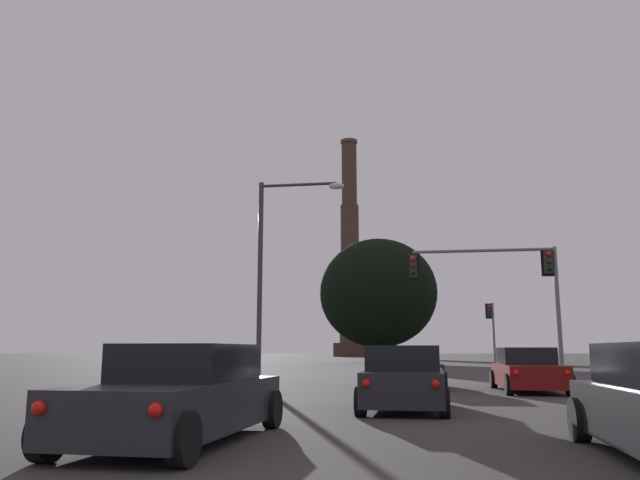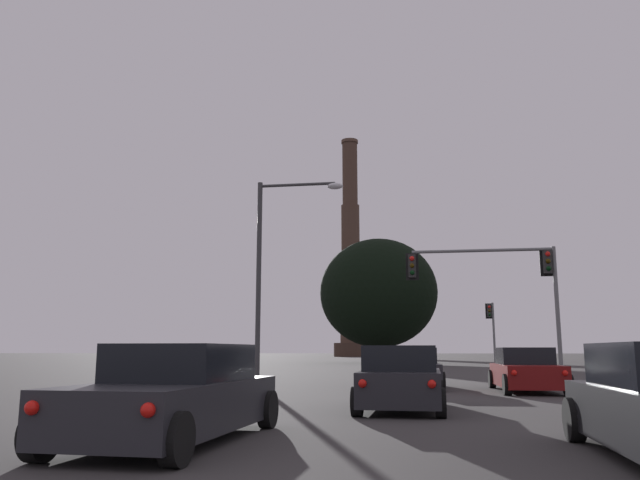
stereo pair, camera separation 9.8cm
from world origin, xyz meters
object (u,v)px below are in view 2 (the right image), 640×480
at_px(sedan_center_lane_front, 413,369).
at_px(traffic_light_overhead_right, 503,277).
at_px(hatchback_center_lane_second, 402,380).
at_px(smokestack, 351,269).
at_px(sedan_left_lane_third, 177,395).
at_px(sedan_right_lane_front, 526,371).
at_px(street_lamp, 273,256).
at_px(traffic_light_far_right, 492,324).

bearing_deg(sedan_center_lane_front, traffic_light_overhead_right, 50.86).
distance_m(hatchback_center_lane_second, smokestack, 124.14).
height_order(sedan_left_lane_third, sedan_right_lane_front, same).
relative_size(sedan_left_lane_third, sedan_right_lane_front, 1.01).
bearing_deg(smokestack, street_lamp, -85.45).
bearing_deg(smokestack, sedan_center_lane_front, -82.74).
xyz_separation_m(sedan_left_lane_third, traffic_light_overhead_right, (7.35, 19.35, 3.86)).
distance_m(sedan_left_lane_third, traffic_light_far_right, 45.08).
relative_size(sedan_center_lane_front, hatchback_center_lane_second, 1.15).
relative_size(sedan_right_lane_front, traffic_light_far_right, 0.90).
bearing_deg(hatchback_center_lane_second, sedan_right_lane_front, 62.99).
distance_m(sedan_center_lane_front, sedan_left_lane_third, 14.51).
bearing_deg(traffic_light_far_right, traffic_light_overhead_right, -94.96).
relative_size(hatchback_center_lane_second, smokestack, 0.08).
distance_m(sedan_left_lane_third, sedan_right_lane_front, 14.50).
relative_size(hatchback_center_lane_second, sedan_right_lane_front, 0.88).
distance_m(traffic_light_overhead_right, street_lamp, 10.40).
height_order(hatchback_center_lane_second, sedan_left_lane_third, hatchback_center_lane_second).
distance_m(sedan_right_lane_front, traffic_light_overhead_right, 7.72).
xyz_separation_m(hatchback_center_lane_second, traffic_light_far_right, (6.31, 38.51, 2.77)).
relative_size(sedan_center_lane_front, traffic_light_overhead_right, 0.71).
xyz_separation_m(traffic_light_far_right, smokestack, (-20.57, 83.40, 15.77)).
xyz_separation_m(sedan_left_lane_third, smokestack, (-11.08, 127.38, 18.54)).
bearing_deg(street_lamp, traffic_light_overhead_right, 23.75).
relative_size(sedan_right_lane_front, traffic_light_overhead_right, 0.70).
xyz_separation_m(traffic_light_far_right, street_lamp, (-11.64, -28.81, 1.64)).
bearing_deg(hatchback_center_lane_second, smokestack, 97.83).
height_order(traffic_light_overhead_right, street_lamp, street_lamp).
bearing_deg(sedan_right_lane_front, smokestack, 98.61).
distance_m(sedan_center_lane_front, sedan_right_lane_front, 3.96).
relative_size(sedan_center_lane_front, traffic_light_far_right, 0.91).
xyz_separation_m(hatchback_center_lane_second, street_lamp, (-5.33, 9.70, 4.42)).
bearing_deg(sedan_right_lane_front, hatchback_center_lane_second, -118.53).
distance_m(street_lamp, smokestack, 113.45).
bearing_deg(sedan_center_lane_front, traffic_light_far_right, 76.66).
distance_m(hatchback_center_lane_second, traffic_light_far_right, 39.12).
height_order(sedan_left_lane_third, traffic_light_overhead_right, traffic_light_overhead_right).
distance_m(sedan_left_lane_third, street_lamp, 15.95).
height_order(hatchback_center_lane_second, sedan_right_lane_front, hatchback_center_lane_second).
height_order(sedan_center_lane_front, hatchback_center_lane_second, hatchback_center_lane_second).
relative_size(hatchback_center_lane_second, traffic_light_far_right, 0.79).
xyz_separation_m(sedan_center_lane_front, smokestack, (-14.43, 113.26, 18.54)).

